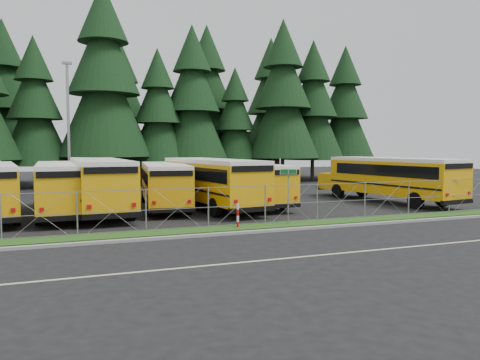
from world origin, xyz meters
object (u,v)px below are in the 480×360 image
object	(u,v)px
bus_1	(62,189)
striped_bollard	(238,216)
bus_4	(210,184)
bus_2	(99,186)
bus_east	(389,180)
light_standard	(68,125)
bus_5	(247,185)
bus_3	(164,186)
street_sign	(288,185)

from	to	relation	value
bus_1	striped_bollard	bearing A→B (deg)	-44.94
bus_4	striped_bollard	distance (m)	7.43
bus_2	bus_4	bearing A→B (deg)	-4.80
bus_east	bus_1	bearing A→B (deg)	168.03
striped_bollard	light_standard	size ratio (longest dim) A/B	0.12
bus_4	bus_5	bearing A→B (deg)	7.43
light_standard	bus_4	bearing A→B (deg)	-46.19
bus_5	striped_bollard	xyz separation A→B (m)	(-3.64, -8.07, -0.81)
bus_3	light_standard	size ratio (longest dim) A/B	1.08
striped_bollard	light_standard	world-z (taller)	light_standard
street_sign	light_standard	size ratio (longest dim) A/B	0.28
bus_3	bus_5	size ratio (longest dim) A/B	1.02
street_sign	striped_bollard	bearing A→B (deg)	179.50
bus_4	bus_1	bearing A→B (deg)	171.10
bus_1	bus_east	world-z (taller)	bus_east
bus_4	bus_east	bearing A→B (deg)	-12.67
bus_2	bus_4	size ratio (longest dim) A/B	1.01
bus_3	bus_east	world-z (taller)	bus_east
bus_1	striped_bollard	size ratio (longest dim) A/B	9.53
bus_4	street_sign	world-z (taller)	bus_4
bus_1	bus_east	xyz separation A→B (m)	(21.62, -1.42, 0.08)
bus_5	light_standard	distance (m)	14.16
bus_5	light_standard	world-z (taller)	light_standard
bus_3	striped_bollard	bearing A→B (deg)	-70.74
bus_4	light_standard	world-z (taller)	light_standard
bus_2	light_standard	distance (m)	9.27
bus_5	bus_1	bearing A→B (deg)	179.86
bus_1	striped_bollard	distance (m)	11.01
bus_1	bus_2	distance (m)	2.07
bus_2	striped_bollard	xyz separation A→B (m)	(5.89, -7.64, -1.00)
bus_1	light_standard	size ratio (longest dim) A/B	1.13
bus_3	bus_2	bearing A→B (deg)	-161.83
bus_3	street_sign	distance (m)	9.64
bus_5	bus_east	bearing A→B (deg)	-13.60
bus_5	light_standard	bearing A→B (deg)	141.97
bus_2	bus_east	distance (m)	19.60
bus_1	street_sign	world-z (taller)	bus_1
bus_1	street_sign	distance (m)	13.08
bus_3	striped_bollard	size ratio (longest dim) A/B	9.10
bus_4	bus_east	xyz separation A→B (m)	(12.84, -1.19, 0.00)
bus_2	bus_3	world-z (taller)	bus_2
bus_5	bus_east	world-z (taller)	bus_east
bus_east	light_standard	size ratio (longest dim) A/B	1.19
bus_east	light_standard	xyz separation A→B (m)	(-21.08, 9.77, 3.92)
striped_bollard	bus_3	bearing A→B (deg)	102.44
bus_1	bus_5	xyz separation A→B (m)	(11.60, 0.52, -0.09)
bus_east	light_standard	world-z (taller)	light_standard
street_sign	bus_east	bearing A→B (deg)	29.32
bus_3	bus_5	world-z (taller)	bus_3
bus_1	bus_3	size ratio (longest dim) A/B	1.05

